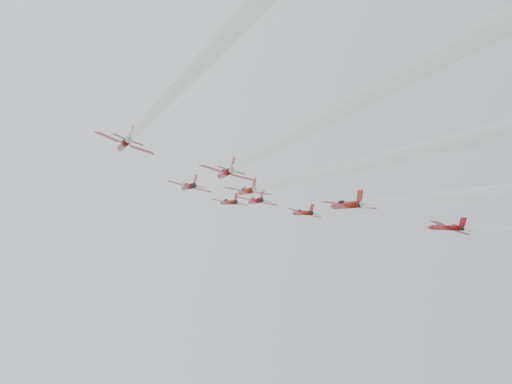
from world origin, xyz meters
name	(u,v)px	position (x,y,z in m)	size (l,w,h in m)	color
jet_lead	(228,202)	(3.01, 26.48, 170.94)	(9.79, 12.55, 7.89)	#B22111
jet_row2_left	(188,187)	(-10.89, 14.57, 164.05)	(10.32, 13.24, 8.32)	#AC101D
jet_row2_center	(255,201)	(3.84, 11.41, 162.21)	(9.88, 12.67, 7.97)	#A81018
jet_row2_right	(302,213)	(16.20, 12.32, 162.73)	(8.81, 11.30, 7.10)	#A6190F
jet_center	(376,173)	(-3.03, -41.16, 131.68)	(9.76, 92.24, 54.17)	#AC2010
jet_rear_farleft	(199,70)	(-29.91, -56.60, 122.74)	(9.31, 88.05, 51.71)	maroon
jet_rear_left	(370,136)	(-12.72, -53.52, 124.53)	(9.29, 87.82, 51.57)	#A50F12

